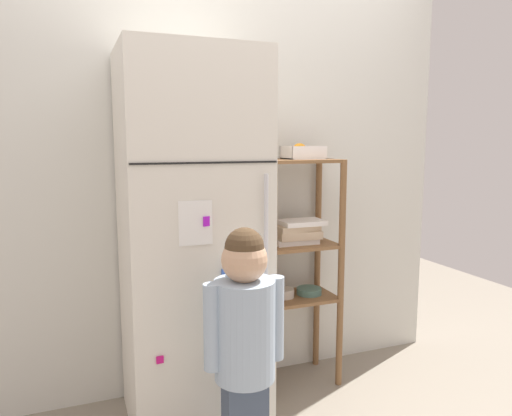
# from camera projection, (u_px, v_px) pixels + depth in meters

# --- Properties ---
(ground_plane) EXTENTS (6.00, 6.00, 0.00)m
(ground_plane) POSITION_uv_depth(u_px,v_px,m) (250.00, 404.00, 2.51)
(ground_plane) COLOR gray
(kitchen_wall_back) EXTENTS (2.67, 0.03, 2.29)m
(kitchen_wall_back) POSITION_uv_depth(u_px,v_px,m) (229.00, 182.00, 2.66)
(kitchen_wall_back) COLOR silver
(kitchen_wall_back) RESTS_ON ground
(refrigerator) EXTENTS (0.65, 0.59, 1.79)m
(refrigerator) POSITION_uv_depth(u_px,v_px,m) (192.00, 241.00, 2.30)
(refrigerator) COLOR silver
(refrigerator) RESTS_ON ground
(child_standing) EXTENTS (0.34, 0.25, 1.04)m
(child_standing) POSITION_uv_depth(u_px,v_px,m) (245.00, 329.00, 1.90)
(child_standing) COLOR #424F64
(child_standing) RESTS_ON ground
(pantry_shelf_unit) EXTENTS (0.44, 0.31, 1.27)m
(pantry_shelf_unit) POSITION_uv_depth(u_px,v_px,m) (297.00, 251.00, 2.66)
(pantry_shelf_unit) COLOR brown
(pantry_shelf_unit) RESTS_ON ground
(fruit_bin) EXTENTS (0.21, 0.16, 0.09)m
(fruit_bin) POSITION_uv_depth(u_px,v_px,m) (301.00, 153.00, 2.61)
(fruit_bin) COLOR white
(fruit_bin) RESTS_ON pantry_shelf_unit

